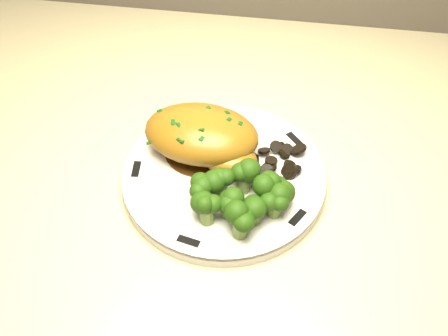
# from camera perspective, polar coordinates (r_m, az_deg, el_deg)

# --- Properties ---
(plate) EXTENTS (0.34, 0.34, 0.02)m
(plate) POSITION_cam_1_polar(r_m,az_deg,el_deg) (0.71, -0.00, -1.00)
(plate) COLOR silver
(plate) RESTS_ON counter
(rim_accent_0) EXTENTS (0.02, 0.03, 0.00)m
(rim_accent_0) POSITION_cam_1_polar(r_m,az_deg,el_deg) (0.76, 7.16, 2.93)
(rim_accent_0) COLOR black
(rim_accent_0) RESTS_ON plate
(rim_accent_1) EXTENTS (0.03, 0.02, 0.00)m
(rim_accent_1) POSITION_cam_1_polar(r_m,az_deg,el_deg) (0.78, -2.09, 5.40)
(rim_accent_1) COLOR black
(rim_accent_1) RESTS_ON plate
(rim_accent_2) EXTENTS (0.01, 0.03, 0.00)m
(rim_accent_2) POSITION_cam_1_polar(r_m,az_deg,el_deg) (0.72, -8.91, -0.13)
(rim_accent_2) COLOR black
(rim_accent_2) RESTS_ON plate
(rim_accent_3) EXTENTS (0.03, 0.02, 0.00)m
(rim_accent_3) POSITION_cam_1_polar(r_m,az_deg,el_deg) (0.64, -3.63, -7.44)
(rim_accent_3) COLOR black
(rim_accent_3) RESTS_ON plate
(rim_accent_4) EXTENTS (0.02, 0.03, 0.00)m
(rim_accent_4) POSITION_cam_1_polar(r_m,az_deg,el_deg) (0.67, 7.47, -5.03)
(rim_accent_4) COLOR black
(rim_accent_4) RESTS_ON plate
(gravy_pool) EXTENTS (0.10, 0.10, 0.00)m
(gravy_pool) POSITION_cam_1_polar(r_m,az_deg,el_deg) (0.74, -2.24, 1.88)
(gravy_pool) COLOR #38210A
(gravy_pool) RESTS_ON plate
(chicken_breast) EXTENTS (0.16, 0.11, 0.06)m
(chicken_breast) POSITION_cam_1_polar(r_m,az_deg,el_deg) (0.71, -1.97, 3.19)
(chicken_breast) COLOR #8D5F18
(chicken_breast) RESTS_ON plate
(mushroom_pile) EXTENTS (0.09, 0.06, 0.02)m
(mushroom_pile) POSITION_cam_1_polar(r_m,az_deg,el_deg) (0.72, 4.08, 0.44)
(mushroom_pile) COLOR black
(mushroom_pile) RESTS_ON plate
(broccoli_florets) EXTENTS (0.12, 0.09, 0.04)m
(broccoli_florets) POSITION_cam_1_polar(r_m,az_deg,el_deg) (0.65, 1.84, -3.00)
(broccoli_florets) COLOR olive
(broccoli_florets) RESTS_ON plate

